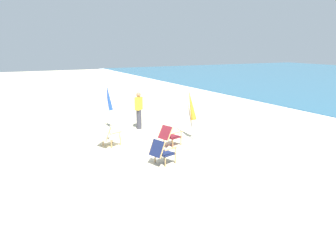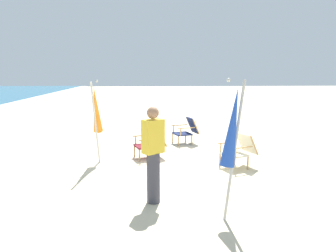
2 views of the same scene
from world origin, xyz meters
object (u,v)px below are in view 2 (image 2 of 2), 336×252
(beach_chair_mid_center, at_px, (240,149))
(person_near_chairs, at_px, (153,154))
(umbrella_furled_orange, at_px, (96,110))
(beach_chair_back_left, at_px, (151,142))
(beach_chair_front_right, at_px, (187,130))
(umbrella_furled_blue, at_px, (233,128))

(beach_chair_mid_center, height_order, person_near_chairs, person_near_chairs)
(umbrella_furled_orange, height_order, person_near_chairs, umbrella_furled_orange)
(beach_chair_back_left, bearing_deg, beach_chair_mid_center, -115.16)
(beach_chair_mid_center, relative_size, umbrella_furled_orange, 0.45)
(beach_chair_mid_center, xyz_separation_m, umbrella_furled_orange, (0.38, 3.30, 0.88))
(beach_chair_back_left, relative_size, beach_chair_front_right, 1.05)
(person_near_chairs, bearing_deg, beach_chair_back_left, 0.07)
(beach_chair_back_left, distance_m, umbrella_furled_orange, 1.65)
(umbrella_furled_orange, distance_m, person_near_chairs, 2.68)
(beach_chair_back_left, distance_m, beach_chair_front_right, 1.93)
(beach_chair_front_right, bearing_deg, person_near_chairs, 166.23)
(beach_chair_mid_center, relative_size, beach_chair_front_right, 1.06)
(umbrella_furled_orange, xyz_separation_m, person_near_chairs, (-2.31, -1.28, -0.47))
(umbrella_furled_blue, bearing_deg, beach_chair_mid_center, -18.56)
(beach_chair_back_left, distance_m, beach_chair_mid_center, 2.23)
(beach_chair_back_left, distance_m, person_near_chairs, 2.92)
(umbrella_furled_orange, relative_size, person_near_chairs, 1.23)
(beach_chair_mid_center, xyz_separation_m, person_near_chairs, (-1.94, 2.02, 0.41))
(beach_chair_front_right, relative_size, umbrella_furled_blue, 0.40)
(beach_chair_back_left, relative_size, beach_chair_mid_center, 0.99)
(beach_chair_mid_center, height_order, umbrella_furled_blue, umbrella_furled_blue)
(beach_chair_front_right, xyz_separation_m, umbrella_furled_blue, (-5.15, -0.04, 0.95))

